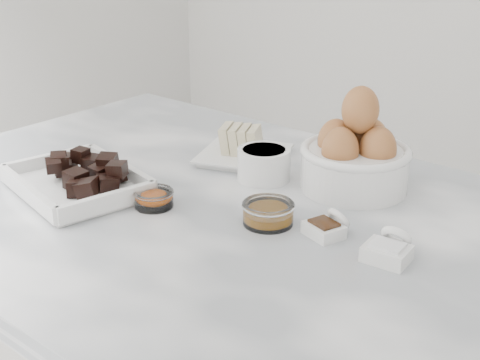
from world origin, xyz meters
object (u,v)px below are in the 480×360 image
(chocolate_dish, at_px, (76,178))
(zest_bowl, at_px, (154,198))
(salt_spoon, at_px, (389,249))
(vanilla_spoon, at_px, (327,226))
(sugar_ramekin, at_px, (264,163))
(honey_bowl, at_px, (268,213))
(butter_plate, at_px, (243,148))
(egg_bowl, at_px, (355,156))

(chocolate_dish, relative_size, zest_bowl, 4.13)
(salt_spoon, bearing_deg, vanilla_spoon, 176.68)
(sugar_ramekin, distance_m, vanilla_spoon, 0.23)
(chocolate_dish, height_order, honey_bowl, chocolate_dish)
(chocolate_dish, height_order, salt_spoon, chocolate_dish)
(butter_plate, relative_size, zest_bowl, 3.10)
(butter_plate, relative_size, sugar_ramekin, 2.17)
(chocolate_dish, relative_size, vanilla_spoon, 3.56)
(honey_bowl, height_order, salt_spoon, salt_spoon)
(egg_bowl, distance_m, vanilla_spoon, 0.19)
(egg_bowl, bearing_deg, chocolate_dish, -138.56)
(egg_bowl, bearing_deg, zest_bowl, -127.40)
(chocolate_dish, distance_m, zest_bowl, 0.15)
(honey_bowl, height_order, vanilla_spoon, vanilla_spoon)
(honey_bowl, bearing_deg, vanilla_spoon, 16.07)
(egg_bowl, relative_size, salt_spoon, 2.41)
(honey_bowl, height_order, zest_bowl, honey_bowl)
(zest_bowl, bearing_deg, butter_plate, 96.42)
(sugar_ramekin, distance_m, zest_bowl, 0.22)
(egg_bowl, xyz_separation_m, zest_bowl, (-0.21, -0.27, -0.04))
(chocolate_dish, xyz_separation_m, vanilla_spoon, (0.41, 0.13, -0.01))
(sugar_ramekin, height_order, vanilla_spoon, sugar_ramekin)
(butter_plate, height_order, zest_bowl, butter_plate)
(butter_plate, bearing_deg, sugar_ramekin, -29.95)
(sugar_ramekin, xyz_separation_m, honey_bowl, (0.12, -0.14, -0.01))
(butter_plate, bearing_deg, honey_bowl, -42.50)
(butter_plate, distance_m, honey_bowl, 0.28)
(sugar_ramekin, height_order, honey_bowl, sugar_ramekin)
(zest_bowl, bearing_deg, chocolate_dish, -164.44)
(vanilla_spoon, bearing_deg, chocolate_dish, -161.96)
(chocolate_dish, relative_size, sugar_ramekin, 2.89)
(egg_bowl, height_order, vanilla_spoon, egg_bowl)
(chocolate_dish, distance_m, salt_spoon, 0.53)
(salt_spoon, bearing_deg, egg_bowl, 132.10)
(honey_bowl, bearing_deg, zest_bowl, -159.02)
(butter_plate, distance_m, vanilla_spoon, 0.34)
(honey_bowl, bearing_deg, butter_plate, 137.50)
(sugar_ramekin, relative_size, honey_bowl, 1.15)
(butter_plate, bearing_deg, egg_bowl, 2.92)
(sugar_ramekin, distance_m, salt_spoon, 0.33)
(egg_bowl, bearing_deg, honey_bowl, -98.03)
(vanilla_spoon, bearing_deg, zest_bowl, -160.63)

